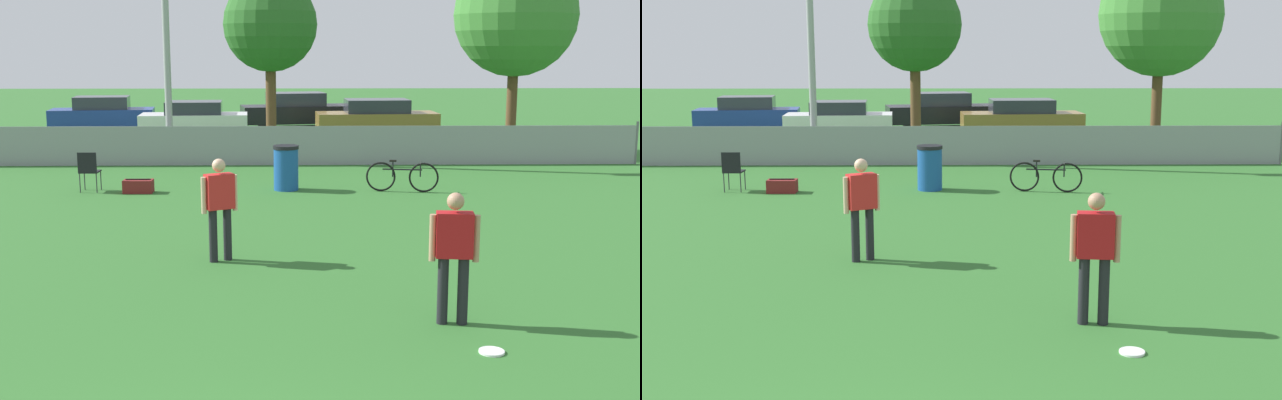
# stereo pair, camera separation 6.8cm
# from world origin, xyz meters

# --- Properties ---
(fence_backline) EXTENTS (20.34, 0.07, 1.21)m
(fence_backline) POSITION_xyz_m (0.00, 18.00, 0.55)
(fence_backline) COLOR gray
(fence_backline) RESTS_ON ground_plane
(tree_near_pole) EXTENTS (2.86, 2.86, 5.38)m
(tree_near_pole) POSITION_xyz_m (-0.29, 20.43, 3.91)
(tree_near_pole) COLOR brown
(tree_near_pole) RESTS_ON ground_plane
(tree_far_right) EXTENTS (3.75, 3.75, 6.11)m
(tree_far_right) POSITION_xyz_m (7.17, 20.47, 4.22)
(tree_far_right) COLOR brown
(tree_far_right) RESTS_ON ground_plane
(player_defender_red) EXTENTS (0.53, 0.40, 1.61)m
(player_defender_red) POSITION_xyz_m (-0.61, 7.75, 0.93)
(player_defender_red) COLOR black
(player_defender_red) RESTS_ON ground_plane
(player_thrower_red) EXTENTS (0.59, 0.27, 1.61)m
(player_thrower_red) POSITION_xyz_m (2.46, 4.79, 0.93)
(player_thrower_red) COLOR black
(player_thrower_red) RESTS_ON ground_plane
(frisbee_disc) EXTENTS (0.28, 0.28, 0.03)m
(frisbee_disc) POSITION_xyz_m (2.72, 3.85, 0.01)
(frisbee_disc) COLOR white
(frisbee_disc) RESTS_ON ground_plane
(folding_chair_sideline) EXTENTS (0.43, 0.44, 0.93)m
(folding_chair_sideline) POSITION_xyz_m (-4.22, 13.86, 0.54)
(folding_chair_sideline) COLOR #333338
(folding_chair_sideline) RESTS_ON ground_plane
(bicycle_sideline) EXTENTS (1.65, 0.44, 0.73)m
(bicycle_sideline) POSITION_xyz_m (2.96, 13.71, 0.35)
(bicycle_sideline) COLOR black
(bicycle_sideline) RESTS_ON ground_plane
(trash_bin) EXTENTS (0.60, 0.60, 1.04)m
(trash_bin) POSITION_xyz_m (0.29, 14.02, 0.52)
(trash_bin) COLOR #194C99
(trash_bin) RESTS_ON ground_plane
(gear_bag_sideline) EXTENTS (0.66, 0.36, 0.32)m
(gear_bag_sideline) POSITION_xyz_m (-3.08, 13.72, 0.15)
(gear_bag_sideline) COLOR maroon
(gear_bag_sideline) RESTS_ON ground_plane
(parked_car_blue) EXTENTS (4.17, 2.12, 1.34)m
(parked_car_blue) POSITION_xyz_m (-7.27, 27.70, 0.66)
(parked_car_blue) COLOR black
(parked_car_blue) RESTS_ON ground_plane
(parked_car_white) EXTENTS (4.03, 1.98, 1.30)m
(parked_car_white) POSITION_xyz_m (-3.34, 25.47, 0.65)
(parked_car_white) COLOR black
(parked_car_white) RESTS_ON ground_plane
(parked_car_dark) EXTENTS (4.66, 2.55, 1.42)m
(parked_car_dark) POSITION_xyz_m (0.40, 28.81, 0.69)
(parked_car_dark) COLOR black
(parked_car_dark) RESTS_ON ground_plane
(parked_car_tan) EXTENTS (4.57, 2.02, 1.35)m
(parked_car_tan) POSITION_xyz_m (3.45, 25.57, 0.66)
(parked_car_tan) COLOR black
(parked_car_tan) RESTS_ON ground_plane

